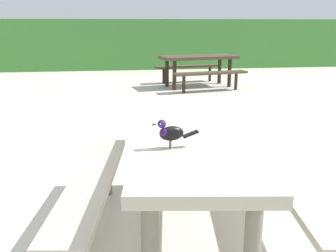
% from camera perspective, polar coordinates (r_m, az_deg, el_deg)
% --- Properties ---
extents(ground_plane, '(60.00, 60.00, 0.00)m').
position_cam_1_polar(ground_plane, '(2.71, 10.22, -17.50)').
color(ground_plane, beige).
extents(hedge_wall, '(28.00, 1.33, 1.61)m').
position_cam_1_polar(hedge_wall, '(12.80, -4.80, 12.59)').
color(hedge_wall, '#428438').
rests_on(hedge_wall, ground).
extents(picnic_table_foreground, '(1.90, 1.92, 0.74)m').
position_cam_1_polar(picnic_table_foreground, '(2.54, 3.83, -5.53)').
color(picnic_table_foreground, '#B2A893').
rests_on(picnic_table_foreground, ground).
extents(bird_grackle, '(0.29, 0.09, 0.18)m').
position_cam_1_polar(bird_grackle, '(2.20, 0.29, -0.99)').
color(bird_grackle, black).
rests_on(bird_grackle, picnic_table_foreground).
extents(picnic_table_mid_left, '(1.99, 1.97, 0.74)m').
position_cam_1_polar(picnic_table_mid_left, '(8.90, 4.75, 9.66)').
color(picnic_table_mid_left, '#473828').
rests_on(picnic_table_mid_left, ground).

